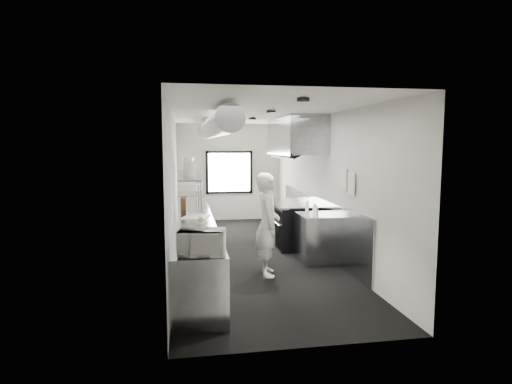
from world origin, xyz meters
name	(u,v)px	position (x,y,z in m)	size (l,w,h in m)	color
floor	(251,254)	(0.00, 0.00, 0.00)	(3.00, 8.00, 0.01)	black
ceiling	(250,114)	(0.00, 0.00, 2.80)	(3.00, 8.00, 0.01)	silver
wall_back	(229,172)	(0.00, 4.00, 1.40)	(3.00, 0.02, 2.80)	beige
wall_front	(310,222)	(0.00, -4.00, 1.40)	(3.00, 0.02, 2.80)	beige
wall_left	(174,187)	(-1.50, 0.00, 1.40)	(0.02, 8.00, 2.80)	beige
wall_right	(323,184)	(1.50, 0.00, 1.40)	(0.02, 8.00, 2.80)	beige
wall_cladding	(317,222)	(1.48, 0.30, 0.55)	(0.03, 5.50, 1.10)	gray
hvac_duct	(213,127)	(-0.70, 0.40, 2.55)	(0.40, 0.40, 6.40)	gray
service_window	(229,172)	(0.00, 3.96, 1.40)	(1.36, 0.05, 1.25)	white
exhaust_hood	(295,136)	(1.10, 0.70, 2.39)	(0.81, 2.20, 0.88)	gray
prep_counter	(193,240)	(-1.15, -0.50, 0.45)	(0.70, 6.00, 0.90)	gray
pass_shelf	(189,176)	(-1.19, 1.00, 1.54)	(0.45, 3.00, 0.68)	gray
range	(292,223)	(1.04, 0.70, 0.47)	(0.88, 1.60, 0.94)	black
bottle_station	(316,238)	(1.15, -0.70, 0.45)	(0.65, 0.80, 0.90)	gray
far_work_table	(190,210)	(-1.15, 3.20, 0.45)	(0.70, 1.20, 0.90)	gray
notice_sheet_a	(344,179)	(1.47, -1.20, 1.60)	(0.02, 0.28, 0.38)	silver
notice_sheet_b	(351,184)	(1.47, -1.55, 1.55)	(0.02, 0.28, 0.38)	silver
line_cook	(267,224)	(0.07, -1.37, 0.87)	(0.63, 0.42, 1.74)	white
microwave	(202,243)	(-1.11, -3.28, 1.05)	(0.50, 0.38, 0.30)	white
deli_tub_a	(187,236)	(-1.28, -2.42, 0.94)	(0.12, 0.12, 0.09)	beige
deli_tub_b	(184,235)	(-1.31, -2.36, 0.95)	(0.13, 0.13, 0.09)	beige
newspaper	(205,233)	(-1.01, -2.04, 0.90)	(0.32, 0.40, 0.01)	beige
small_plate	(201,223)	(-1.03, -1.24, 0.91)	(0.19, 0.19, 0.02)	silver
pastry	(201,219)	(-1.03, -1.24, 0.96)	(0.10, 0.10, 0.10)	tan
cutting_board	(196,217)	(-1.10, -0.63, 0.91)	(0.41, 0.54, 0.02)	silver
knife_block	(184,203)	(-1.31, 0.32, 1.02)	(0.10, 0.23, 0.25)	brown
plate_stack_a	(190,169)	(-1.17, 0.38, 1.71)	(0.24, 0.24, 0.28)	silver
plate_stack_b	(189,168)	(-1.20, 0.76, 1.72)	(0.23, 0.23, 0.30)	silver
plate_stack_c	(188,166)	(-1.21, 1.33, 1.72)	(0.21, 0.21, 0.30)	silver
plate_stack_d	(189,165)	(-1.19, 1.55, 1.74)	(0.22, 0.22, 0.34)	silver
squeeze_bottle_a	(317,212)	(1.06, -0.97, 0.99)	(0.06, 0.06, 0.18)	silver
squeeze_bottle_b	(315,210)	(1.08, -0.80, 1.00)	(0.07, 0.07, 0.20)	silver
squeeze_bottle_c	(315,209)	(1.12, -0.66, 0.99)	(0.06, 0.06, 0.18)	silver
squeeze_bottle_d	(314,209)	(1.14, -0.57, 0.98)	(0.06, 0.06, 0.17)	silver
squeeze_bottle_e	(307,207)	(1.06, -0.36, 1.00)	(0.07, 0.07, 0.20)	silver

